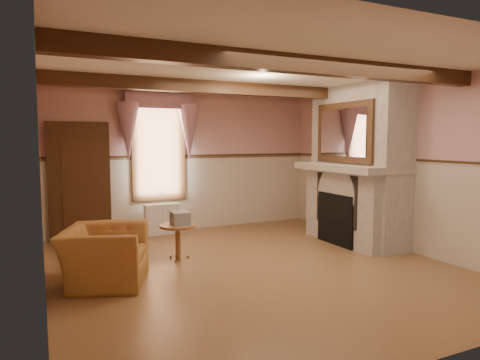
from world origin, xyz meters
name	(u,v)px	position (x,y,z in m)	size (l,w,h in m)	color
floor	(253,267)	(0.00, 0.00, 0.00)	(5.50, 6.00, 0.01)	brown
ceiling	(254,71)	(0.00, 0.00, 2.80)	(5.50, 6.00, 0.01)	silver
wall_back	(187,162)	(0.00, 3.00, 1.40)	(5.50, 0.02, 2.80)	tan
wall_front	(426,196)	(0.00, -3.00, 1.40)	(5.50, 0.02, 2.80)	tan
wall_left	(41,179)	(-2.75, 0.00, 1.40)	(0.02, 6.00, 2.80)	tan
wall_right	(398,166)	(2.75, 0.00, 1.40)	(0.02, 6.00, 2.80)	tan
wainscot	(253,216)	(0.00, 0.00, 0.75)	(5.50, 6.00, 1.50)	#C1B59B
chair_rail	(254,164)	(0.00, 0.00, 1.50)	(5.50, 6.00, 0.08)	black
firebox	(339,219)	(2.00, 0.60, 0.45)	(0.20, 0.95, 0.90)	black
armchair	(105,255)	(-2.04, 0.20, 0.36)	(1.12, 0.98, 0.73)	#9E662D
side_table	(178,242)	(-0.88, 0.84, 0.28)	(0.56, 0.56, 0.55)	brown
book_stack	(180,218)	(-0.84, 0.83, 0.65)	(0.26, 0.32, 0.20)	#B7AD8C
radiator	(163,219)	(-0.62, 2.70, 0.30)	(0.70, 0.18, 0.60)	silver
bowl	(359,162)	(2.24, 0.38, 1.46)	(0.34, 0.34, 0.08)	brown
mantel_clock	(324,157)	(2.24, 1.40, 1.52)	(0.14, 0.24, 0.20)	black
oil_lamp	(331,155)	(2.24, 1.18, 1.56)	(0.11, 0.11, 0.28)	gold
candle_red	(381,161)	(2.24, -0.13, 1.50)	(0.06, 0.06, 0.16)	#B32716
jar_yellow	(375,162)	(2.24, 0.00, 1.48)	(0.06, 0.06, 0.12)	gold
fireplace	(359,165)	(2.42, 0.60, 1.40)	(0.85, 2.00, 2.80)	gray
mantel	(351,167)	(2.24, 0.60, 1.36)	(1.05, 2.05, 0.12)	gray
overmantel_mirror	(343,133)	(2.06, 0.60, 1.97)	(0.06, 1.44, 1.04)	silver
door	(79,183)	(-2.10, 2.94, 1.05)	(1.10, 0.10, 2.10)	black
window	(159,150)	(-0.60, 2.97, 1.65)	(1.06, 0.08, 2.02)	white
window_drapes	(159,119)	(-0.60, 2.88, 2.25)	(1.30, 0.14, 1.40)	gray
ceiling_beam_front	(302,65)	(0.00, -1.20, 2.70)	(5.50, 0.18, 0.20)	black
ceiling_beam_back	(221,88)	(0.00, 1.20, 2.70)	(5.50, 0.18, 0.20)	black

